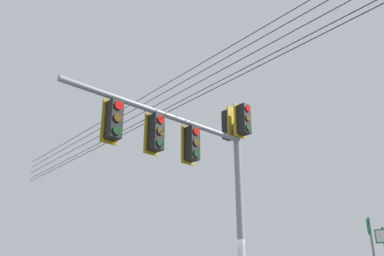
% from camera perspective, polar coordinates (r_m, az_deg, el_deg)
% --- Properties ---
extents(signal_mast_assembly, '(4.78, 4.04, 6.42)m').
position_cam_1_polar(signal_mast_assembly, '(11.09, 1.34, -3.45)').
color(signal_mast_assembly, gray).
rests_on(signal_mast_assembly, ground).
extents(overhead_wire_span, '(20.53, 23.06, 1.45)m').
position_cam_1_polar(overhead_wire_span, '(14.26, 1.62, 6.72)').
color(overhead_wire_span, black).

